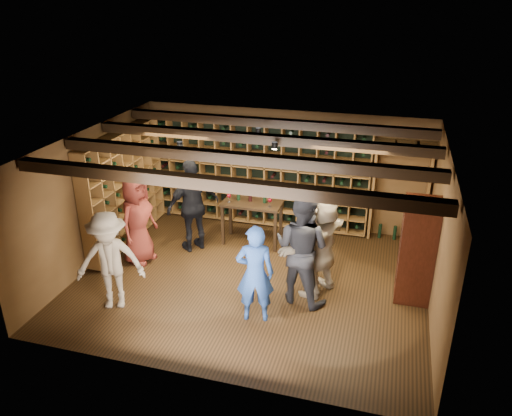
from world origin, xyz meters
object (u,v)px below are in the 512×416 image
(display_cabinet, at_px, (416,253))
(guest_beige, at_px, (320,243))
(man_blue_shirt, at_px, (255,274))
(man_grey_suit, at_px, (302,248))
(guest_khaki, at_px, (110,261))
(tasting_table, at_px, (252,207))
(guest_woman_black, at_px, (193,206))
(guest_red_floral, at_px, (137,220))

(display_cabinet, distance_m, guest_beige, 1.54)
(man_blue_shirt, xyz_separation_m, man_grey_suit, (0.57, 0.71, 0.15))
(man_blue_shirt, bearing_deg, guest_beige, -141.49)
(display_cabinet, distance_m, man_blue_shirt, 2.65)
(guest_beige, bearing_deg, guest_khaki, -41.46)
(man_blue_shirt, distance_m, guest_beige, 1.33)
(display_cabinet, xyz_separation_m, tasting_table, (-3.10, 1.20, -0.08))
(display_cabinet, xyz_separation_m, guest_woman_black, (-4.11, 0.65, 0.06))
(man_grey_suit, xyz_separation_m, guest_beige, (0.25, 0.33, -0.04))
(display_cabinet, height_order, guest_khaki, display_cabinet)
(man_blue_shirt, xyz_separation_m, guest_woman_black, (-1.77, 1.89, 0.12))
(man_blue_shirt, height_order, guest_red_floral, guest_red_floral)
(guest_woman_black, bearing_deg, man_grey_suit, 105.17)
(man_blue_shirt, xyz_separation_m, guest_beige, (0.82, 1.04, 0.12))
(man_blue_shirt, bearing_deg, display_cabinet, -165.43)
(tasting_table, bearing_deg, guest_beige, -41.78)
(guest_red_floral, xyz_separation_m, guest_khaki, (0.30, -1.46, -0.02))
(display_cabinet, bearing_deg, tasting_table, 158.83)
(man_blue_shirt, bearing_deg, guest_khaki, -6.03)
(guest_woman_black, bearing_deg, display_cabinet, 122.91)
(man_blue_shirt, height_order, guest_beige, guest_beige)
(tasting_table, bearing_deg, guest_red_floral, -145.40)
(guest_khaki, distance_m, tasting_table, 3.12)
(guest_red_floral, height_order, guest_woman_black, guest_woman_black)
(man_blue_shirt, bearing_deg, guest_woman_black, -60.12)
(guest_red_floral, distance_m, guest_khaki, 1.49)
(display_cabinet, relative_size, guest_red_floral, 1.03)
(display_cabinet, bearing_deg, man_blue_shirt, -152.17)
(guest_woman_black, xyz_separation_m, guest_beige, (2.59, -0.85, -0.00))
(man_blue_shirt, xyz_separation_m, guest_red_floral, (-2.58, 1.17, 0.05))
(man_blue_shirt, bearing_deg, guest_red_floral, -37.62)
(display_cabinet, bearing_deg, guest_beige, -172.58)
(man_grey_suit, relative_size, tasting_table, 1.63)
(man_grey_suit, relative_size, guest_beige, 1.04)
(man_blue_shirt, bearing_deg, man_grey_suit, -142.01)
(tasting_table, bearing_deg, display_cabinet, -21.38)
(man_grey_suit, height_order, tasting_table, man_grey_suit)
(guest_beige, bearing_deg, guest_red_floral, -66.84)
(guest_woman_black, height_order, guest_khaki, guest_woman_black)
(guest_beige, bearing_deg, man_blue_shirt, -12.85)
(display_cabinet, relative_size, guest_khaki, 1.06)
(guest_khaki, height_order, guest_beige, guest_beige)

